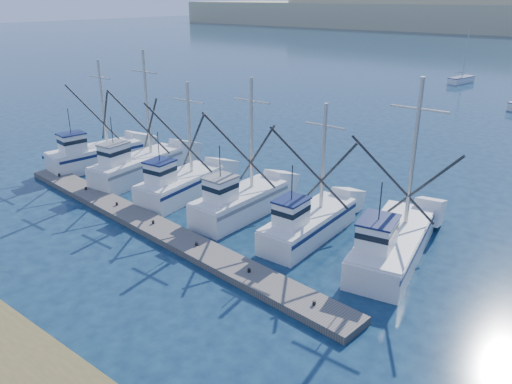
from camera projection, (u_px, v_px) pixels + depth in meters
ground at (160, 311)px, 22.04m from camera, size 500.00×500.00×0.00m
floating_dock at (154, 227)px, 29.63m from camera, size 28.62×4.76×0.38m
trawler_fleet at (211, 192)px, 32.67m from camera, size 29.01×8.83×9.41m
sailboat_far at (461, 80)px, 79.07m from camera, size 2.74×5.57×8.10m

